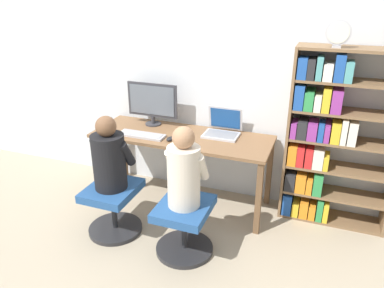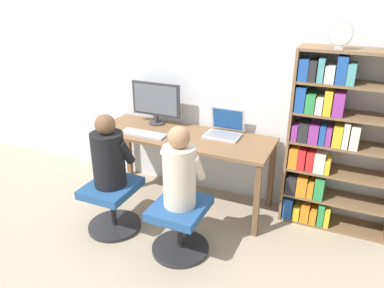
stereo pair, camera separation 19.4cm
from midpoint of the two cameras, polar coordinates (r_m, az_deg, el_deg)
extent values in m
plane|color=tan|center=(3.67, -4.83, -10.98)|extent=(14.00, 14.00, 0.00)
cube|color=silver|center=(3.74, -1.02, 11.53)|extent=(10.00, 0.05, 2.60)
cube|color=brown|center=(3.58, -3.13, 1.12)|extent=(1.72, 0.61, 0.03)
cube|color=brown|center=(3.90, -15.73, -3.68)|extent=(0.05, 0.05, 0.70)
cube|color=brown|center=(3.29, 8.43, -8.31)|extent=(0.05, 0.05, 0.70)
cube|color=brown|center=(4.30, -11.66, -0.71)|extent=(0.05, 0.05, 0.70)
cube|color=brown|center=(3.75, 10.23, -4.26)|extent=(0.05, 0.05, 0.70)
cylinder|color=#333338|center=(3.87, -7.35, 3.06)|extent=(0.16, 0.16, 0.01)
cylinder|color=#333338|center=(3.86, -7.38, 3.68)|extent=(0.04, 0.04, 0.07)
cube|color=#333338|center=(3.80, -7.54, 6.65)|extent=(0.53, 0.02, 0.34)
cube|color=slate|center=(3.78, -7.62, 6.60)|extent=(0.48, 0.01, 0.29)
cube|color=#B7B7BC|center=(3.54, 2.87, 1.32)|extent=(0.33, 0.24, 0.02)
cube|color=gray|center=(3.54, 2.87, 1.49)|extent=(0.29, 0.18, 0.00)
cube|color=#B7B7BC|center=(3.62, 3.59, 3.94)|extent=(0.33, 0.05, 0.23)
cube|color=#19478C|center=(3.62, 3.56, 3.89)|extent=(0.29, 0.04, 0.20)
cube|color=#B2B2B7|center=(3.59, -9.22, 1.34)|extent=(0.45, 0.14, 0.02)
cube|color=#97979C|center=(3.58, -9.23, 1.53)|extent=(0.41, 0.11, 0.00)
ellipsoid|color=black|center=(3.45, -4.98, 0.78)|extent=(0.06, 0.10, 0.03)
cylinder|color=#262628|center=(3.56, -13.12, -12.44)|extent=(0.48, 0.48, 0.04)
cylinder|color=#262628|center=(3.45, -13.41, -9.88)|extent=(0.05, 0.05, 0.34)
cube|color=#234C84|center=(3.35, -13.73, -6.91)|extent=(0.41, 0.48, 0.07)
cylinder|color=#262628|center=(3.25, -2.92, -15.64)|extent=(0.48, 0.48, 0.04)
cylinder|color=#262628|center=(3.14, -2.99, -12.94)|extent=(0.05, 0.05, 0.34)
cube|color=#234C84|center=(3.02, -3.08, -9.78)|extent=(0.41, 0.48, 0.07)
cylinder|color=black|center=(3.22, -14.19, -2.68)|extent=(0.28, 0.28, 0.48)
sphere|color=brown|center=(3.10, -14.76, 2.59)|extent=(0.17, 0.17, 0.17)
cylinder|color=black|center=(3.32, -15.54, -0.74)|extent=(0.08, 0.20, 0.27)
cylinder|color=black|center=(3.18, -11.66, -1.43)|extent=(0.08, 0.20, 0.27)
cylinder|color=beige|center=(2.88, -3.19, -5.06)|extent=(0.26, 0.26, 0.49)
sphere|color=#A87A56|center=(2.74, -3.34, 0.94)|extent=(0.17, 0.17, 0.17)
cylinder|color=beige|center=(2.95, -4.84, -2.81)|extent=(0.07, 0.20, 0.27)
cylinder|color=beige|center=(2.86, -0.42, -3.56)|extent=(0.07, 0.20, 0.27)
cube|color=brown|center=(3.48, 13.00, 1.42)|extent=(0.02, 0.30, 1.60)
cube|color=brown|center=(3.82, 18.72, -10.54)|extent=(0.88, 0.28, 0.02)
cube|color=brown|center=(3.69, 19.24, -7.13)|extent=(0.88, 0.28, 0.02)
cube|color=brown|center=(3.57, 19.79, -3.48)|extent=(0.88, 0.28, 0.02)
cube|color=brown|center=(3.46, 20.37, 0.40)|extent=(0.88, 0.28, 0.02)
cube|color=brown|center=(3.38, 20.98, 4.50)|extent=(0.88, 0.28, 0.02)
cube|color=brown|center=(3.31, 21.62, 8.79)|extent=(0.88, 0.28, 0.02)
cube|color=brown|center=(3.26, 22.31, 13.24)|extent=(0.88, 0.28, 0.02)
cube|color=#1E4C9E|center=(3.75, 12.99, -8.39)|extent=(0.08, 0.24, 0.21)
cube|color=gold|center=(3.74, 14.11, -9.22)|extent=(0.06, 0.19, 0.14)
cube|color=orange|center=(3.73, 15.30, -9.24)|extent=(0.08, 0.19, 0.16)
cube|color=orange|center=(3.76, 16.46, -9.41)|extent=(0.06, 0.23, 0.13)
cube|color=#2D8C47|center=(3.71, 17.50, -9.28)|extent=(0.05, 0.18, 0.21)
cube|color=gold|center=(3.74, 18.34, -9.36)|extent=(0.04, 0.23, 0.18)
cube|color=#262628|center=(3.63, 13.37, -5.21)|extent=(0.09, 0.22, 0.16)
cube|color=orange|center=(3.61, 14.86, -5.43)|extent=(0.09, 0.21, 0.17)
cube|color=orange|center=(3.63, 16.07, -5.65)|extent=(0.05, 0.25, 0.15)
cube|color=#2D8C47|center=(3.61, 17.24, -5.48)|extent=(0.08, 0.23, 0.20)
cube|color=orange|center=(3.50, 13.64, -1.34)|extent=(0.08, 0.20, 0.18)
cube|color=red|center=(3.49, 14.77, -1.59)|extent=(0.06, 0.19, 0.18)
cube|color=red|center=(3.50, 15.97, -1.72)|extent=(0.06, 0.22, 0.17)
cube|color=silver|center=(3.51, 17.26, -1.83)|extent=(0.09, 0.24, 0.17)
cube|color=gold|center=(3.48, 18.29, -2.52)|extent=(0.04, 0.17, 0.13)
cube|color=#8C338C|center=(3.40, 13.76, 2.28)|extent=(0.05, 0.18, 0.14)
cube|color=#262628|center=(3.40, 14.96, 2.35)|extent=(0.08, 0.20, 0.16)
cube|color=#8C338C|center=(3.40, 16.38, 2.11)|extent=(0.08, 0.20, 0.15)
cube|color=#1E4C9E|center=(3.38, 17.55, 1.90)|extent=(0.05, 0.17, 0.16)
cube|color=#8C338C|center=(3.41, 18.42, 1.90)|extent=(0.04, 0.24, 0.15)
cube|color=gold|center=(3.41, 19.58, 1.95)|extent=(0.07, 0.24, 0.18)
cube|color=silver|center=(3.39, 20.69, 2.01)|extent=(0.05, 0.21, 0.21)
cube|color=silver|center=(3.40, 21.77, 1.79)|extent=(0.07, 0.24, 0.20)
cube|color=#1E4C9E|center=(3.30, 14.49, 7.04)|extent=(0.08, 0.17, 0.21)
cube|color=#2D8C47|center=(3.34, 15.92, 6.59)|extent=(0.07, 0.24, 0.16)
cube|color=silver|center=(3.30, 17.08, 6.10)|extent=(0.06, 0.17, 0.14)
cube|color=gold|center=(3.32, 18.29, 6.59)|extent=(0.06, 0.22, 0.20)
cube|color=#8C338C|center=(3.32, 19.68, 6.35)|extent=(0.08, 0.24, 0.19)
cube|color=#1E4C9E|center=(3.24, 14.89, 11.18)|extent=(0.07, 0.17, 0.17)
cube|color=#262628|center=(3.27, 16.17, 11.04)|extent=(0.06, 0.22, 0.17)
cube|color=teal|center=(3.24, 17.29, 11.05)|extent=(0.05, 0.19, 0.19)
cube|color=silver|center=(3.27, 18.48, 10.51)|extent=(0.07, 0.23, 0.14)
cube|color=#1E4C9E|center=(3.24, 20.02, 10.92)|extent=(0.08, 0.19, 0.22)
cube|color=teal|center=(3.23, 21.24, 10.27)|extent=(0.06, 0.17, 0.17)
cube|color=#B2B2B7|center=(3.17, 19.48, 13.80)|extent=(0.07, 0.03, 0.02)
cylinder|color=#B2B2B7|center=(3.16, 19.74, 15.70)|extent=(0.19, 0.02, 0.19)
cylinder|color=silver|center=(3.15, 19.73, 15.68)|extent=(0.16, 0.00, 0.16)
camera|label=1|loc=(0.10, -91.66, -0.71)|focal=35.00mm
camera|label=2|loc=(0.10, 88.34, 0.71)|focal=35.00mm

